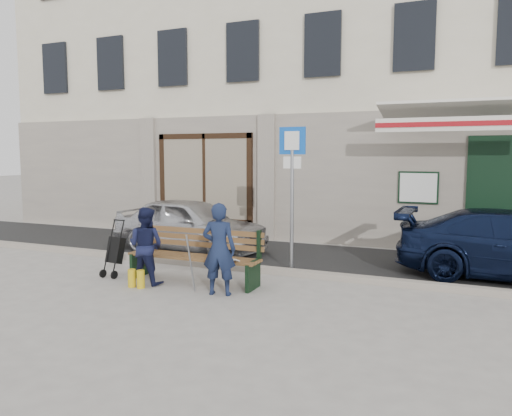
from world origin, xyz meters
The scene contains 10 objects.
ground centered at (0.00, 0.00, 0.00)m, with size 80.00×80.00×0.00m, color #9E9991.
asphalt_lane centered at (0.00, 3.10, 0.01)m, with size 60.00×3.20×0.01m, color #282828.
curb centered at (0.00, 1.50, 0.06)m, with size 60.00×0.18×0.12m, color #9E9384.
building centered at (0.01, 8.45, 4.97)m, with size 20.00×8.27×10.00m.
car_silver centered at (-2.43, 2.76, 0.62)m, with size 1.46×3.62×1.23m, color #BCBDC1.
parking_sign centered at (0.34, 1.80, 1.81)m, with size 0.50×0.08×2.70m.
bench centered at (-0.99, 0.39, 0.46)m, with size 2.40×1.17×0.98m.
man centered at (-0.19, -0.11, 0.73)m, with size 0.53×0.35×1.46m, color #16203D.
woman centered at (-1.64, -0.01, 0.66)m, with size 0.64×0.50×1.32m, color #131736.
stroller centered at (-2.49, 0.24, 0.45)m, with size 0.33×0.44×1.02m.
Camera 1 is at (3.36, -6.93, 2.21)m, focal length 35.00 mm.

